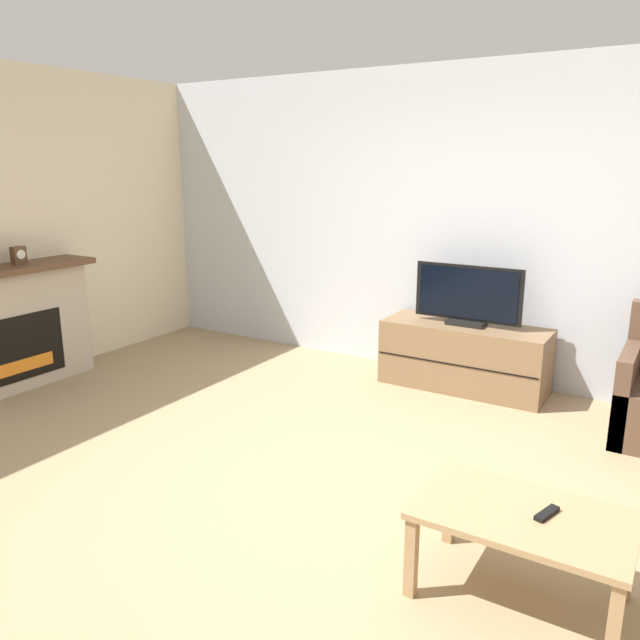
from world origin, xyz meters
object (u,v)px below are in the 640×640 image
coffee_table (523,524)px  remote (547,513)px  mantel_clock (19,255)px  tv_stand (464,356)px  tv (468,298)px  fireplace (9,327)px

coffee_table → remote: (0.09, 0.03, 0.07)m
mantel_clock → tv_stand: size_ratio=0.11×
tv_stand → tv: bearing=-90.0°
tv_stand → remote: bearing=-64.0°
tv_stand → remote: (1.18, -2.42, 0.15)m
tv_stand → coffee_table: 2.69m
mantel_clock → fireplace: bearing=-96.7°
mantel_clock → tv_stand: mantel_clock is taller
tv_stand → coffee_table: (1.10, -2.45, 0.08)m
fireplace → tv_stand: size_ratio=1.08×
fireplace → tv: tv is taller
fireplace → mantel_clock: (0.02, 0.15, 0.59)m
coffee_table → mantel_clock: bearing=172.3°
tv_stand → tv: size_ratio=1.52×
coffee_table → tv_stand: bearing=114.1°
coffee_table → remote: 0.12m
remote → tv_stand: bearing=133.0°
fireplace → mantel_clock: size_ratio=9.89×
fireplace → mantel_clock: bearing=83.3°
fireplace → tv_stand: (3.28, 2.01, -0.26)m
tv_stand → coffee_table: size_ratio=1.53×
mantel_clock → tv_stand: (3.26, 1.86, -0.85)m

